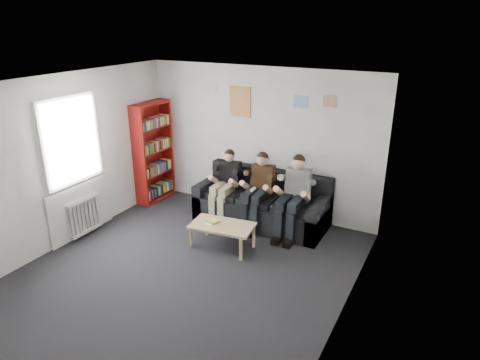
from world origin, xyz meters
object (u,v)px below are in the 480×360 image
object	(u,v)px
sofa	(262,205)
bookshelf	(154,152)
person_left	(225,185)
person_right	(293,197)
person_middle	(258,191)
coffee_table	(222,227)

from	to	relation	value
sofa	bookshelf	size ratio (longest dim) A/B	1.19
bookshelf	person_left	world-z (taller)	bookshelf
person_right	person_left	bearing A→B (deg)	171.47
person_middle	person_right	size ratio (longest dim) A/B	0.96
person_left	bookshelf	bearing A→B (deg)	165.61
bookshelf	person_middle	distance (m)	2.38
bookshelf	person_middle	bearing A→B (deg)	-2.61
person_left	person_middle	size ratio (longest dim) A/B	0.97
coffee_table	person_right	world-z (taller)	person_right
coffee_table	person_left	size ratio (longest dim) A/B	0.78
coffee_table	person_right	distance (m)	1.29
bookshelf	person_middle	size ratio (longest dim) A/B	1.49
sofa	person_left	bearing A→B (deg)	-162.75
sofa	coffee_table	world-z (taller)	sofa
person_left	person_middle	world-z (taller)	person_middle
sofa	person_right	size ratio (longest dim) A/B	1.70
sofa	bookshelf	world-z (taller)	bookshelf
bookshelf	coffee_table	world-z (taller)	bookshelf
person_middle	person_right	distance (m)	0.65
person_middle	person_right	bearing A→B (deg)	-6.52
coffee_table	person_left	bearing A→B (deg)	117.23
coffee_table	sofa	bearing A→B (deg)	81.46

